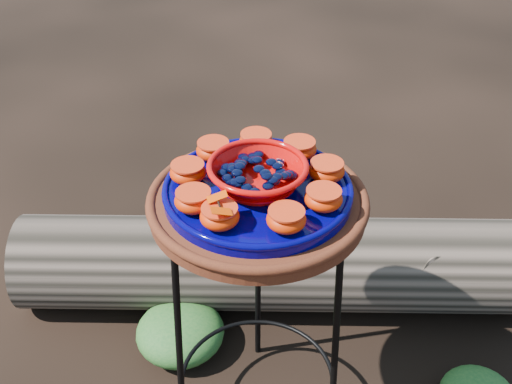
{
  "coord_description": "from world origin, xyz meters",
  "views": [
    {
      "loc": [
        0.01,
        -1.09,
        1.53
      ],
      "look_at": [
        -0.0,
        0.0,
        0.75
      ],
      "focal_mm": 45.0,
      "sensor_mm": 36.0,
      "label": 1
    }
  ],
  "objects_px": {
    "cobalt_plate": "(258,192)",
    "driftwood_log": "(273,264)",
    "terracotta_saucer": "(258,204)",
    "red_bowl": "(258,176)",
    "plant_stand": "(257,325)"
  },
  "relations": [
    {
      "from": "terracotta_saucer",
      "to": "red_bowl",
      "type": "bearing_deg",
      "value": 0.0
    },
    {
      "from": "plant_stand",
      "to": "terracotta_saucer",
      "type": "relative_size",
      "value": 1.53
    },
    {
      "from": "red_bowl",
      "to": "plant_stand",
      "type": "bearing_deg",
      "value": 0.0
    },
    {
      "from": "terracotta_saucer",
      "to": "red_bowl",
      "type": "height_order",
      "value": "red_bowl"
    },
    {
      "from": "driftwood_log",
      "to": "cobalt_plate",
      "type": "bearing_deg",
      "value": -96.04
    },
    {
      "from": "cobalt_plate",
      "to": "red_bowl",
      "type": "bearing_deg",
      "value": 0.0
    },
    {
      "from": "cobalt_plate",
      "to": "red_bowl",
      "type": "relative_size",
      "value": 2.0
    },
    {
      "from": "plant_stand",
      "to": "terracotta_saucer",
      "type": "bearing_deg",
      "value": 0.0
    },
    {
      "from": "terracotta_saucer",
      "to": "cobalt_plate",
      "type": "relative_size",
      "value": 1.17
    },
    {
      "from": "red_bowl",
      "to": "driftwood_log",
      "type": "bearing_deg",
      "value": 83.96
    },
    {
      "from": "cobalt_plate",
      "to": "plant_stand",
      "type": "bearing_deg",
      "value": 0.0
    },
    {
      "from": "terracotta_saucer",
      "to": "red_bowl",
      "type": "relative_size",
      "value": 2.33
    },
    {
      "from": "red_bowl",
      "to": "driftwood_log",
      "type": "height_order",
      "value": "red_bowl"
    },
    {
      "from": "cobalt_plate",
      "to": "driftwood_log",
      "type": "height_order",
      "value": "cobalt_plate"
    },
    {
      "from": "cobalt_plate",
      "to": "driftwood_log",
      "type": "distance_m",
      "value": 0.75
    }
  ]
}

